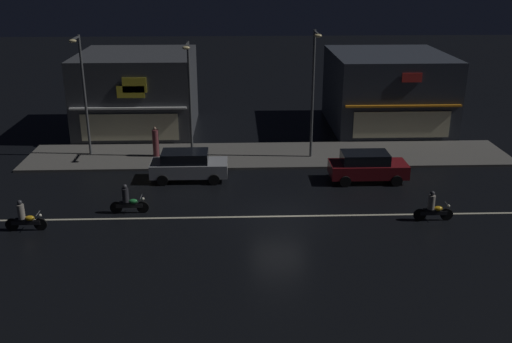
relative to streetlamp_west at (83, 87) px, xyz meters
name	(u,v)px	position (x,y,z in m)	size (l,w,h in m)	color
ground_plane	(279,216)	(11.31, -9.42, -4.50)	(140.00, 140.00, 0.00)	black
lane_divider_stripe	(279,216)	(11.31, -9.42, -4.49)	(28.80, 0.16, 0.01)	beige
sidewalk_far	(269,155)	(11.31, -0.30, -4.43)	(30.31, 4.93, 0.14)	#5B5954
storefront_left_block	(387,90)	(20.40, 6.59, -1.81)	(8.18, 9.03, 5.38)	#2D333D
storefront_center_block	(138,92)	(2.21, 6.29, -1.72)	(8.02, 8.41, 5.55)	#383A3F
streetlamp_west	(83,87)	(0.00, 0.00, 0.00)	(0.44, 1.64, 7.42)	#47494C
streetlamp_mid	(189,91)	(6.49, -0.73, -0.16)	(0.44, 1.64, 7.10)	#47494C
streetlamp_east	(313,85)	(13.91, -1.01, 0.19)	(0.44, 1.64, 7.78)	#47494C
pedestrian_on_sidewalk	(156,142)	(4.23, -0.38, -3.47)	(0.39, 0.39, 1.91)	brown
parked_car_near_kerb	(188,165)	(6.53, -4.23, -3.63)	(4.30, 1.98, 1.67)	#9EA0A5
parked_car_trailing	(367,166)	(16.58, -4.77, -3.63)	(4.30, 1.98, 1.67)	maroon
motorcycle_lead	(128,201)	(3.92, -8.75, -3.86)	(1.90, 0.60, 1.52)	black
motorcycle_following	(24,218)	(-0.49, -10.54, -3.86)	(1.90, 0.60, 1.52)	black
motorcycle_opposite_lane	(433,208)	(18.58, -10.13, -3.86)	(1.90, 0.60, 1.52)	black
traffic_cone	(178,171)	(5.88, -3.59, -4.22)	(0.36, 0.36, 0.55)	orange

